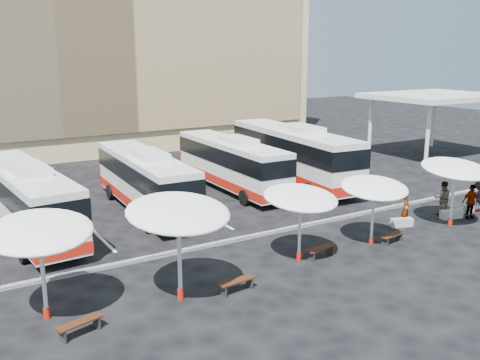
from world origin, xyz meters
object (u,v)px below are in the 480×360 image
passenger_0 (406,209)px  passenger_1 (443,198)px  conc_bench_1 (451,214)px  passenger_3 (478,197)px  wood_bench_1 (237,283)px  sunshade_4 (455,169)px  wood_bench_0 (80,324)px  bus_1 (145,179)px  conc_bench_0 (402,222)px  wood_bench_3 (392,236)px  wood_bench_2 (321,250)px  sunshade_3 (374,188)px  sunshade_0 (39,232)px  sunshade_2 (301,198)px  passenger_2 (471,202)px  bus_3 (293,153)px  bus_0 (26,197)px  conc_bench_2 (470,208)px  bus_2 (231,162)px  sunshade_1 (178,213)px

passenger_0 → passenger_1: bearing=-18.2°
conc_bench_1 → passenger_3: (2.29, 0.08, 0.61)m
wood_bench_1 → sunshade_4: bearing=4.0°
sunshade_4 → wood_bench_1: sunshade_4 is taller
wood_bench_0 → conc_bench_1: (20.02, 1.77, -0.12)m
bus_1 → conc_bench_0: bus_1 is taller
wood_bench_1 → passenger_1: 14.56m
wood_bench_0 → passenger_3: size_ratio=0.91×
wood_bench_1 → passenger_1: (14.36, 2.35, 0.59)m
wood_bench_1 → passenger_0: bearing=11.3°
wood_bench_3 → passenger_1: 5.87m
wood_bench_2 → wood_bench_3: (3.97, -0.31, -0.04)m
sunshade_3 → wood_bench_2: bearing=-178.8°
sunshade_3 → conc_bench_0: (3.18, 1.07, -2.46)m
sunshade_0 → sunshade_2: (10.19, -0.37, -0.27)m
passenger_2 → bus_3: bearing=116.7°
sunshade_4 → passenger_0: sunshade_4 is taller
bus_0 → passenger_0: (16.69, -8.50, -1.03)m
passenger_1 → conc_bench_1: bearing=124.4°
bus_3 → conc_bench_2: bearing=-62.4°
sunshade_2 → wood_bench_2: (1.02, -0.20, -2.39)m
sunshade_2 → wood_bench_2: size_ratio=2.14×
wood_bench_3 → bus_1: bearing=125.5°
bus_3 → conc_bench_1: 11.19m
bus_2 → wood_bench_1: 15.12m
passenger_2 → conc_bench_0: bearing=177.5°
bus_2 → conc_bench_0: 11.62m
sunshade_0 → sunshade_3: 14.24m
sunshade_3 → sunshade_4: (5.37, -0.13, 0.28)m
conc_bench_0 → passenger_2: 4.25m
conc_bench_1 → wood_bench_0: bearing=-174.9°
conc_bench_0 → conc_bench_2: bearing=-1.8°
bus_2 → bus_3: 4.44m
bus_1 → passenger_1: (13.33, -9.16, -0.84)m
bus_1 → sunshade_2: bearing=-72.2°
passenger_0 → wood_bench_3: bearing=-168.0°
wood_bench_0 → wood_bench_2: wood_bench_2 is taller
sunshade_2 → wood_bench_1: size_ratio=2.20×
wood_bench_0 → passenger_3: bearing=4.8°
bus_2 → passenger_1: 12.79m
conc_bench_0 → conc_bench_1: conc_bench_1 is taller
sunshade_1 → wood_bench_0: size_ratio=2.55×
passenger_0 → passenger_1: size_ratio=0.85×
wood_bench_1 → passenger_0: 11.63m
conc_bench_1 → passenger_1: (0.09, 0.67, 0.71)m
passenger_0 → conc_bench_0: bearing=-177.7°
bus_1 → passenger_3: bearing=-29.2°
conc_bench_0 → passenger_3: passenger_3 is taller
wood_bench_3 → wood_bench_1: bearing=-175.6°
bus_3 → conc_bench_1: (2.43, -10.77, -1.81)m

